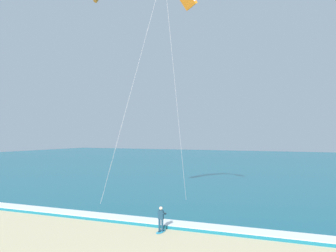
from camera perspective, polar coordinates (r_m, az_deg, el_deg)
name	(u,v)px	position (r m, az deg, el deg)	size (l,w,h in m)	color
sea	(305,166)	(86.13, 18.71, -5.27)	(200.00, 120.00, 0.20)	#146075
surf_foam	(200,226)	(28.86, 4.53, -13.77)	(200.00, 1.80, 0.04)	white
surfboard	(161,232)	(28.00, -1.00, -14.58)	(0.57, 1.44, 0.09)	#239EC6
kitesurfer	(161,218)	(27.82, -0.99, -12.74)	(0.55, 0.55, 1.69)	#143347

